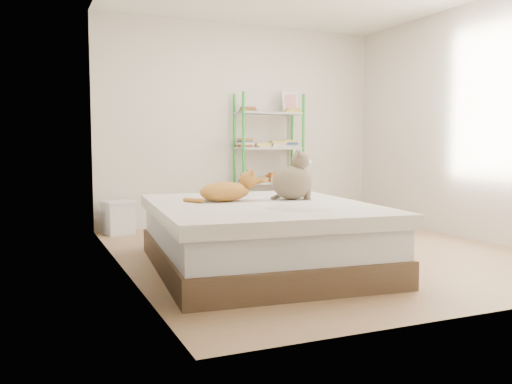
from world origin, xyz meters
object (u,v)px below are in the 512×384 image
shelf_unit (269,161)px  white_bin (118,217)px  bed (259,235)px  orange_cat (225,189)px  cardboard_box (327,220)px  grey_cat (292,175)px

shelf_unit → white_bin: shelf_unit is taller
bed → orange_cat: orange_cat is taller
orange_cat → white_bin: bearing=103.5°
orange_cat → cardboard_box: 1.96m
grey_cat → shelf_unit: (0.75, 2.13, 0.05)m
grey_cat → orange_cat: bearing=98.2°
orange_cat → bed: bearing=-46.7°
shelf_unit → cardboard_box: shelf_unit is taller
grey_cat → white_bin: (-1.21, 2.09, -0.57)m
orange_cat → grey_cat: (0.61, -0.08, 0.11)m
orange_cat → grey_cat: size_ratio=1.22×
orange_cat → grey_cat: 0.63m
orange_cat → shelf_unit: shelf_unit is taller
bed → white_bin: bed is taller
orange_cat → grey_cat: bearing=-10.1°
orange_cat → cardboard_box: (1.61, 0.99, -0.49)m
white_bin → cardboard_box: bearing=-24.9°
bed → cardboard_box: (1.38, 1.21, -0.10)m
shelf_unit → cardboard_box: 1.27m
grey_cat → cardboard_box: bearing=-27.8°
orange_cat → cardboard_box: bearing=28.6°
bed → white_bin: (-0.83, 2.24, -0.08)m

